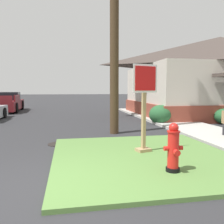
{
  "coord_description": "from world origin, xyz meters",
  "views": [
    {
      "loc": [
        0.41,
        -4.0,
        1.7
      ],
      "look_at": [
        1.79,
        3.43,
        0.99
      ],
      "focal_mm": 38.5,
      "sensor_mm": 36.0,
      "label": 1
    }
  ],
  "objects_px": {
    "stop_sign": "(144,110)",
    "pickup_truck_maroon": "(6,103)",
    "manhole_cover": "(59,144)",
    "fire_hydrant": "(173,149)"
  },
  "relations": [
    {
      "from": "fire_hydrant",
      "to": "manhole_cover",
      "type": "height_order",
      "value": "fire_hydrant"
    },
    {
      "from": "stop_sign",
      "to": "manhole_cover",
      "type": "relative_size",
      "value": 3.23
    },
    {
      "from": "fire_hydrant",
      "to": "manhole_cover",
      "type": "relative_size",
      "value": 1.39
    },
    {
      "from": "stop_sign",
      "to": "pickup_truck_maroon",
      "type": "bearing_deg",
      "value": 115.65
    },
    {
      "from": "stop_sign",
      "to": "pickup_truck_maroon",
      "type": "xyz_separation_m",
      "value": [
        -6.62,
        13.79,
        -0.56
      ]
    },
    {
      "from": "pickup_truck_maroon",
      "to": "manhole_cover",
      "type": "bearing_deg",
      "value": -70.15
    },
    {
      "from": "fire_hydrant",
      "to": "pickup_truck_maroon",
      "type": "height_order",
      "value": "pickup_truck_maroon"
    },
    {
      "from": "manhole_cover",
      "to": "pickup_truck_maroon",
      "type": "distance_m",
      "value": 12.98
    },
    {
      "from": "fire_hydrant",
      "to": "manhole_cover",
      "type": "xyz_separation_m",
      "value": [
        -2.31,
        3.18,
        -0.53
      ]
    },
    {
      "from": "stop_sign",
      "to": "pickup_truck_maroon",
      "type": "relative_size",
      "value": 0.42
    }
  ]
}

